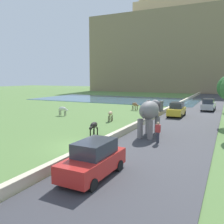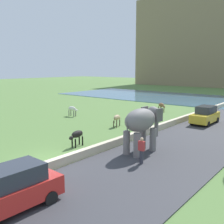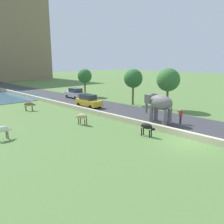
{
  "view_description": "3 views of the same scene",
  "coord_description": "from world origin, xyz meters",
  "px_view_note": "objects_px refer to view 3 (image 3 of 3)",
  "views": [
    {
      "loc": [
        9.16,
        -14.17,
        4.83
      ],
      "look_at": [
        -1.71,
        8.44,
        1.3
      ],
      "focal_mm": 38.93,
      "sensor_mm": 36.0,
      "label": 1
    },
    {
      "loc": [
        12.57,
        -9.28,
        5.59
      ],
      "look_at": [
        -1.31,
        7.64,
        1.87
      ],
      "focal_mm": 42.24,
      "sensor_mm": 36.0,
      "label": 2
    },
    {
      "loc": [
        -16.12,
        -7.97,
        6.36
      ],
      "look_at": [
        -1.91,
        6.44,
        1.78
      ],
      "focal_mm": 36.41,
      "sensor_mm": 36.0,
      "label": 3
    }
  ],
  "objects_px": {
    "car_yellow": "(89,101)",
    "cow_white": "(2,130)",
    "car_silver": "(75,93)",
    "cow_black": "(147,127)",
    "cow_brown": "(29,104)",
    "person_beside_elephant": "(181,116)",
    "elephant": "(159,104)",
    "cow_tan": "(82,117)"
  },
  "relations": [
    {
      "from": "cow_brown",
      "to": "cow_black",
      "type": "xyz_separation_m",
      "value": [
        2.58,
        -16.99,
        0.0
      ]
    },
    {
      "from": "car_yellow",
      "to": "cow_brown",
      "type": "relative_size",
      "value": 2.92
    },
    {
      "from": "cow_tan",
      "to": "cow_white",
      "type": "bearing_deg",
      "value": 172.05
    },
    {
      "from": "person_beside_elephant",
      "to": "car_silver",
      "type": "distance_m",
      "value": 21.09
    },
    {
      "from": "person_beside_elephant",
      "to": "elephant",
      "type": "bearing_deg",
      "value": 122.07
    },
    {
      "from": "car_silver",
      "to": "cow_tan",
      "type": "relative_size",
      "value": 2.85
    },
    {
      "from": "car_silver",
      "to": "cow_white",
      "type": "distance_m",
      "value": 21.11
    },
    {
      "from": "car_silver",
      "to": "cow_white",
      "type": "height_order",
      "value": "car_silver"
    },
    {
      "from": "car_silver",
      "to": "car_yellow",
      "type": "bearing_deg",
      "value": -112.5
    },
    {
      "from": "elephant",
      "to": "car_yellow",
      "type": "relative_size",
      "value": 0.87
    },
    {
      "from": "person_beside_elephant",
      "to": "cow_white",
      "type": "bearing_deg",
      "value": 151.5
    },
    {
      "from": "elephant",
      "to": "person_beside_elephant",
      "type": "distance_m",
      "value": 2.52
    },
    {
      "from": "car_yellow",
      "to": "cow_white",
      "type": "relative_size",
      "value": 2.86
    },
    {
      "from": "elephant",
      "to": "car_silver",
      "type": "bearing_deg",
      "value": 80.68
    },
    {
      "from": "elephant",
      "to": "car_yellow",
      "type": "xyz_separation_m",
      "value": [
        -0.01,
        11.51,
        -1.14
      ]
    },
    {
      "from": "car_yellow",
      "to": "cow_white",
      "type": "height_order",
      "value": "car_yellow"
    },
    {
      "from": "elephant",
      "to": "cow_tan",
      "type": "distance_m",
      "value": 7.99
    },
    {
      "from": "car_silver",
      "to": "cow_white",
      "type": "bearing_deg",
      "value": -141.78
    },
    {
      "from": "car_yellow",
      "to": "cow_brown",
      "type": "distance_m",
      "value": 7.81
    },
    {
      "from": "elephant",
      "to": "cow_black",
      "type": "distance_m",
      "value": 4.85
    },
    {
      "from": "car_silver",
      "to": "cow_brown",
      "type": "xyz_separation_m",
      "value": [
        -10.05,
        -3.93,
        -0.06
      ]
    },
    {
      "from": "person_beside_elephant",
      "to": "cow_white",
      "type": "distance_m",
      "value": 16.65
    },
    {
      "from": "elephant",
      "to": "cow_tan",
      "type": "bearing_deg",
      "value": 140.48
    },
    {
      "from": "cow_white",
      "to": "car_silver",
      "type": "bearing_deg",
      "value": 38.22
    },
    {
      "from": "cow_brown",
      "to": "cow_tan",
      "type": "relative_size",
      "value": 0.97
    },
    {
      "from": "elephant",
      "to": "cow_tan",
      "type": "height_order",
      "value": "elephant"
    },
    {
      "from": "car_silver",
      "to": "person_beside_elephant",
      "type": "bearing_deg",
      "value": -95.3
    },
    {
      "from": "cow_white",
      "to": "car_yellow",
      "type": "bearing_deg",
      "value": 22.11
    },
    {
      "from": "cow_black",
      "to": "cow_white",
      "type": "bearing_deg",
      "value": 139.23
    },
    {
      "from": "cow_brown",
      "to": "cow_white",
      "type": "height_order",
      "value": "same"
    },
    {
      "from": "cow_tan",
      "to": "car_silver",
      "type": "bearing_deg",
      "value": 56.78
    },
    {
      "from": "cow_white",
      "to": "cow_black",
      "type": "bearing_deg",
      "value": -40.77
    },
    {
      "from": "elephant",
      "to": "cow_black",
      "type": "height_order",
      "value": "elephant"
    },
    {
      "from": "cow_brown",
      "to": "cow_white",
      "type": "bearing_deg",
      "value": -125.6
    },
    {
      "from": "cow_brown",
      "to": "cow_white",
      "type": "xyz_separation_m",
      "value": [
        -6.54,
        -9.13,
        0.0
      ]
    },
    {
      "from": "elephant",
      "to": "person_beside_elephant",
      "type": "height_order",
      "value": "elephant"
    },
    {
      "from": "car_silver",
      "to": "cow_white",
      "type": "xyz_separation_m",
      "value": [
        -16.58,
        -13.06,
        -0.06
      ]
    },
    {
      "from": "cow_tan",
      "to": "cow_black",
      "type": "distance_m",
      "value": 7.05
    },
    {
      "from": "elephant",
      "to": "person_beside_elephant",
      "type": "relative_size",
      "value": 2.15
    },
    {
      "from": "car_silver",
      "to": "cow_black",
      "type": "distance_m",
      "value": 22.21
    },
    {
      "from": "car_yellow",
      "to": "car_silver",
      "type": "distance_m",
      "value": 8.23
    },
    {
      "from": "car_yellow",
      "to": "elephant",
      "type": "bearing_deg",
      "value": -89.93
    }
  ]
}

